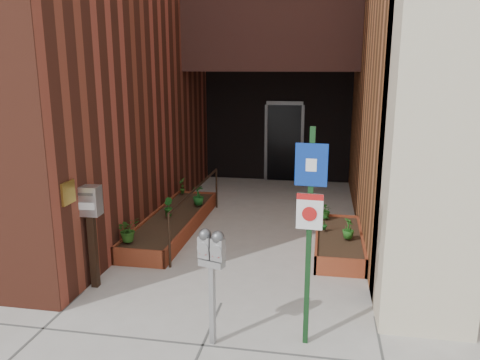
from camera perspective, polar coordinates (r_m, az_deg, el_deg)
The scene contains 14 objects.
ground at distance 6.51m, azimuth -2.30°, elevation -14.77°, with size 80.00×80.00×0.00m, color #9E9991.
planter_left at distance 9.24m, azimuth -8.13°, elevation -5.25°, with size 0.90×3.60×0.30m.
planter_right at distance 8.34m, azimuth 11.93°, elevation -7.51°, with size 0.80×2.20×0.30m.
handrail at distance 8.88m, azimuth -5.30°, elevation -1.81°, with size 0.04×3.34×0.90m.
parking_meter at distance 5.21m, azimuth -3.48°, elevation -9.31°, with size 0.32×0.19×1.38m.
sign_post at distance 5.10m, azimuth 8.48°, elevation -4.34°, with size 0.34×0.09×2.50m.
payment_dropbox at distance 6.88m, azimuth -17.76°, elevation -4.09°, with size 0.31×0.24×1.50m.
shrub_left_a at distance 7.93m, azimuth -13.48°, elevation -5.88°, with size 0.36×0.36×0.40m, color #255317.
shrub_left_b at distance 9.11m, azimuth -8.78°, elevation -3.26°, with size 0.20×0.20×0.36m, color #185217.
shrub_left_c at distance 9.77m, azimuth -5.11°, elevation -1.84°, with size 0.23×0.23×0.41m, color #18561D.
shrub_left_d at distance 10.69m, azimuth -7.07°, elevation -0.66°, with size 0.19×0.19×0.37m, color #2E621C.
shrub_right_a at distance 8.06m, azimuth 13.07°, elevation -5.77°, with size 0.19×0.19×0.34m, color #205C1A.
shrub_right_b at distance 8.39m, azimuth 10.30°, elevation -5.04°, with size 0.15×0.15×0.29m, color #1B6120.
shrub_right_c at distance 9.01m, azimuth 10.31°, elevation -3.67°, with size 0.28×0.28×0.31m, color #1E5117.
Camera 1 is at (1.26, -5.59, 3.09)m, focal length 35.00 mm.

